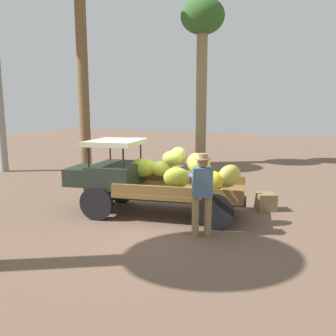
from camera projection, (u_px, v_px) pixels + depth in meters
ground_plane at (162, 215)px, 8.47m from camera, size 60.00×60.00×0.00m
truck at (148, 178)px, 8.51m from camera, size 4.66×2.62×1.85m
farmer at (202, 190)px, 6.95m from camera, size 0.58×0.55×1.72m
wooden_crate at (266, 202)px, 8.90m from camera, size 0.64×0.63×0.44m
forest_tree_4 at (202, 32)px, 15.85m from camera, size 2.05×2.05×7.69m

